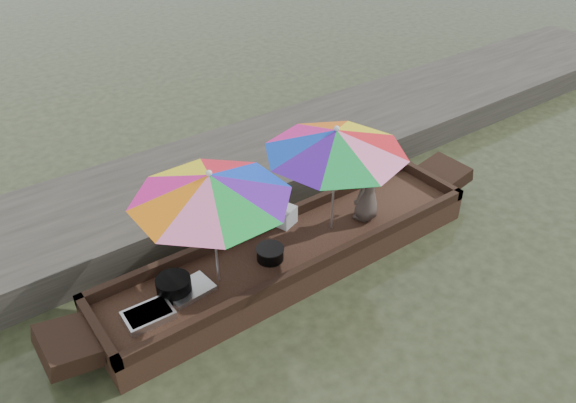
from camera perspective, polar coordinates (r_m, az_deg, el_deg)
water at (r=7.64m, az=0.45°, el=-6.57°), size 80.00×80.00×0.00m
dock at (r=9.01m, az=-7.92°, el=2.09°), size 22.00×2.20×0.50m
boat_hull at (r=7.52m, az=0.45°, el=-5.55°), size 5.37×1.20×0.35m
cooking_pot at (r=6.80m, az=-11.53°, el=-8.43°), size 0.41×0.41×0.22m
tray_crayfish at (r=6.61m, az=-13.99°, el=-11.13°), size 0.55×0.39×0.09m
tray_scallop at (r=6.83m, az=-9.96°, el=-8.83°), size 0.57×0.42×0.06m
charcoal_grill at (r=7.16m, az=-1.83°, el=-5.36°), size 0.34×0.34×0.16m
supply_bag at (r=7.73m, az=-0.25°, el=-1.49°), size 0.34×0.30×0.26m
vendor at (r=7.72m, az=8.12°, el=1.67°), size 0.61×0.52×1.06m
umbrella_bow at (r=6.47m, az=-7.51°, el=-2.77°), size 2.43×2.43×1.55m
umbrella_stern at (r=7.31m, az=4.69°, el=2.19°), size 2.04×2.04×1.55m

